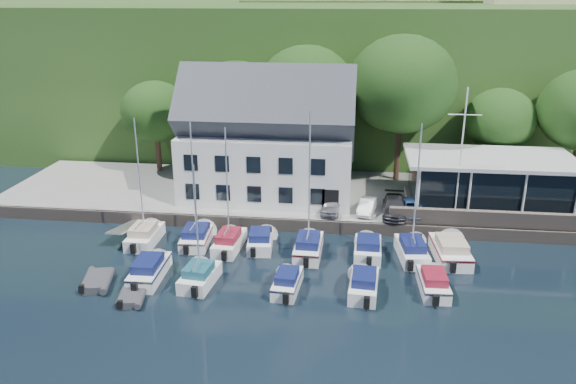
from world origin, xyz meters
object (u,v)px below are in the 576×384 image
(car_blue, at_px, (412,208))
(boat_r2_1, at_px, (197,221))
(car_silver, at_px, (332,205))
(flagpole, at_px, (461,155))
(harbor_building, at_px, (268,145))
(boat_r1_5, at_px, (368,246))
(boat_r1_1, at_px, (194,189))
(dinghy_1, at_px, (132,295))
(boat_r1_0, at_px, (140,186))
(boat_r1_6, at_px, (416,196))
(boat_r1_7, at_px, (451,248))
(car_white, at_px, (367,206))
(boat_r1_3, at_px, (260,239))
(boat_r1_2, at_px, (227,192))
(boat_r2_2, at_px, (287,280))
(boat_r2_3, at_px, (364,282))
(boat_r2_4, at_px, (433,281))
(boat_r1_4, at_px, (309,192))
(dinghy_0, at_px, (97,280))
(car_dgrey, at_px, (394,207))
(boat_r2_0, at_px, (149,268))

(car_blue, height_order, boat_r2_1, boat_r2_1)
(car_silver, bearing_deg, flagpole, 7.77)
(harbor_building, xyz_separation_m, boat_r1_5, (8.39, -9.13, -4.62))
(boat_r1_1, xyz_separation_m, dinghy_1, (-1.70, -8.24, -3.92))
(boat_r1_1, relative_size, boat_r2_1, 0.98)
(car_silver, xyz_separation_m, boat_r1_5, (2.77, -5.51, -0.88))
(boat_r1_0, height_order, boat_r2_1, boat_r1_0)
(boat_r1_6, bearing_deg, boat_r1_7, -1.77)
(car_white, xyz_separation_m, boat_r1_3, (-7.64, -5.25, -0.85))
(car_blue, height_order, boat_r1_2, boat_r1_2)
(boat_r1_6, distance_m, boat_r2_2, 10.42)
(boat_r1_0, distance_m, boat_r2_3, 17.21)
(boat_r2_4, bearing_deg, boat_r1_4, 150.38)
(boat_r2_2, relative_size, boat_r2_3, 0.90)
(flagpole, distance_m, boat_r1_2, 17.52)
(harbor_building, xyz_separation_m, boat_r1_3, (0.73, -8.64, -4.66))
(dinghy_0, bearing_deg, dinghy_1, -40.51)
(boat_r1_0, height_order, boat_r1_5, boat_r1_0)
(boat_r1_7, bearing_deg, boat_r1_3, 174.68)
(car_white, xyz_separation_m, boat_r2_1, (-10.54, -11.03, 2.79))
(harbor_building, xyz_separation_m, flagpole, (15.07, -3.55, 0.66))
(boat_r1_3, relative_size, boat_r2_4, 0.94)
(harbor_building, bearing_deg, boat_r2_2, -76.84)
(boat_r1_7, bearing_deg, boat_r2_1, -165.44)
(boat_r2_2, relative_size, dinghy_0, 1.62)
(boat_r1_1, bearing_deg, flagpole, 10.62)
(car_dgrey, height_order, boat_r1_7, car_dgrey)
(boat_r2_1, bearing_deg, car_silver, 60.37)
(boat_r1_1, distance_m, boat_r2_0, 6.71)
(boat_r1_5, bearing_deg, boat_r1_2, -178.45)
(boat_r2_0, relative_size, dinghy_1, 2.27)
(boat_r1_3, distance_m, boat_r2_1, 7.42)
(boat_r1_0, relative_size, dinghy_1, 3.24)
(boat_r1_2, bearing_deg, flagpole, 22.40)
(flagpole, height_order, boat_r1_0, flagpole)
(car_blue, relative_size, boat_r1_5, 0.66)
(car_white, bearing_deg, car_blue, 9.06)
(car_silver, xyz_separation_m, car_dgrey, (4.85, 0.08, 0.05))
(boat_r1_6, relative_size, boat_r1_7, 1.37)
(car_silver, bearing_deg, boat_r2_3, -69.62)
(car_silver, xyz_separation_m, boat_r1_3, (-4.89, -5.02, -0.92))
(boat_r1_0, distance_m, boat_r1_5, 16.64)
(boat_r1_4, bearing_deg, boat_r1_2, 178.34)
(boat_r1_7, distance_m, boat_r2_3, 8.06)
(harbor_building, height_order, car_white, harbor_building)
(flagpole, relative_size, boat_r1_2, 1.15)
(harbor_building, xyz_separation_m, boat_r2_3, (8.07, -14.27, -4.62))
(boat_r1_0, bearing_deg, boat_r1_5, -1.83)
(car_dgrey, relative_size, flagpole, 0.45)
(harbor_building, height_order, boat_r1_4, harbor_building)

